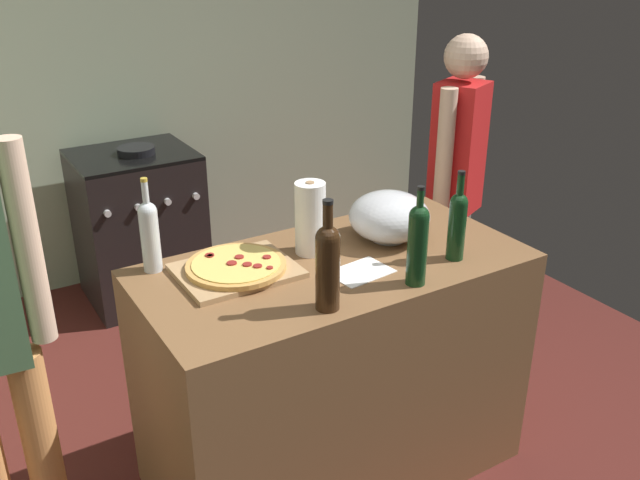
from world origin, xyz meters
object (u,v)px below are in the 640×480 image
(stove, at_px, (140,226))
(mixing_bowl, at_px, (389,216))
(wine_bottle_dark, at_px, (150,233))
(person_in_red, at_px, (455,185))
(wine_bottle_clear, at_px, (328,263))
(wine_bottle_green, at_px, (418,242))
(wine_bottle_amber, at_px, (457,222))
(paper_towel_roll, at_px, (310,218))
(pizza, at_px, (236,265))

(stove, bearing_deg, mixing_bowl, -75.61)
(wine_bottle_dark, distance_m, person_in_red, 1.53)
(mixing_bowl, distance_m, stove, 1.92)
(wine_bottle_clear, bearing_deg, stove, 89.29)
(wine_bottle_dark, height_order, stove, wine_bottle_dark)
(wine_bottle_clear, distance_m, wine_bottle_green, 0.34)
(wine_bottle_amber, bearing_deg, wine_bottle_dark, 153.67)
(wine_bottle_amber, distance_m, wine_bottle_green, 0.26)
(stove, bearing_deg, paper_towel_roll, -85.38)
(paper_towel_roll, height_order, wine_bottle_clear, wine_bottle_clear)
(paper_towel_roll, xyz_separation_m, wine_bottle_green, (0.18, -0.40, 0.02))
(pizza, distance_m, stove, 1.82)
(mixing_bowl, distance_m, wine_bottle_green, 0.37)
(pizza, bearing_deg, stove, 84.44)
(wine_bottle_dark, xyz_separation_m, person_in_red, (1.52, 0.14, -0.15))
(wine_bottle_clear, distance_m, person_in_red, 1.34)
(wine_bottle_amber, xyz_separation_m, wine_bottle_green, (-0.24, -0.08, 0.01))
(wine_bottle_clear, distance_m, wine_bottle_dark, 0.66)
(pizza, bearing_deg, mixing_bowl, -3.66)
(stove, height_order, person_in_red, person_in_red)
(mixing_bowl, bearing_deg, wine_bottle_clear, -145.68)
(pizza, xyz_separation_m, wine_bottle_green, (0.48, -0.38, 0.12))
(wine_bottle_clear, height_order, person_in_red, person_in_red)
(paper_towel_roll, relative_size, stove, 0.30)
(mixing_bowl, height_order, stove, mixing_bowl)
(pizza, bearing_deg, person_in_red, 13.96)
(pizza, height_order, person_in_red, person_in_red)
(paper_towel_roll, xyz_separation_m, wine_bottle_dark, (-0.54, 0.16, 0.01))
(mixing_bowl, relative_size, wine_bottle_clear, 0.85)
(paper_towel_roll, height_order, stove, paper_towel_roll)
(mixing_bowl, bearing_deg, stove, 104.39)
(wine_bottle_dark, relative_size, wine_bottle_green, 0.98)
(mixing_bowl, distance_m, wine_bottle_amber, 0.28)
(wine_bottle_clear, relative_size, wine_bottle_green, 1.05)
(wine_bottle_clear, height_order, wine_bottle_amber, wine_bottle_clear)
(mixing_bowl, height_order, paper_towel_roll, paper_towel_roll)
(mixing_bowl, height_order, wine_bottle_dark, wine_bottle_dark)
(mixing_bowl, height_order, wine_bottle_clear, wine_bottle_clear)
(person_in_red, bearing_deg, mixing_bowl, -151.40)
(person_in_red, bearing_deg, stove, 128.15)
(paper_towel_roll, bearing_deg, wine_bottle_green, -66.05)
(wine_bottle_clear, bearing_deg, mixing_bowl, 34.32)
(wine_bottle_amber, distance_m, stove, 2.20)
(paper_towel_roll, height_order, wine_bottle_dark, wine_bottle_dark)
(mixing_bowl, bearing_deg, person_in_red, 28.60)
(wine_bottle_dark, bearing_deg, wine_bottle_amber, -26.33)
(mixing_bowl, bearing_deg, paper_towel_roll, 170.01)
(paper_towel_roll, relative_size, wine_bottle_amber, 0.83)
(paper_towel_roll, distance_m, wine_bottle_green, 0.43)
(wine_bottle_green, bearing_deg, person_in_red, 41.25)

